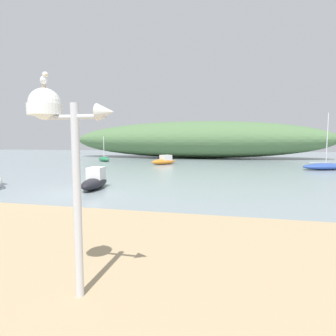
% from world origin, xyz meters
% --- Properties ---
extents(ground_plane, '(120.00, 120.00, 0.00)m').
position_xyz_m(ground_plane, '(0.00, 0.00, 0.00)').
color(ground_plane, gray).
extents(distant_hill, '(39.19, 10.04, 5.50)m').
position_xyz_m(distant_hill, '(1.76, 30.37, 2.75)').
color(distant_hill, '#517547').
rests_on(distant_hill, ground).
extents(mast_structure, '(1.33, 0.50, 3.10)m').
position_xyz_m(mast_structure, '(4.92, -8.66, 2.74)').
color(mast_structure, silver).
rests_on(mast_structure, beach_sand).
extents(seagull_on_radar, '(0.26, 0.23, 0.21)m').
position_xyz_m(seagull_on_radar, '(4.75, -8.67, 3.42)').
color(seagull_on_radar, orange).
rests_on(seagull_on_radar, mast_structure).
extents(sailboat_near_shore, '(2.60, 2.45, 3.15)m').
position_xyz_m(sailboat_near_shore, '(-8.56, 20.24, 0.31)').
color(sailboat_near_shore, '#287A4C').
rests_on(sailboat_near_shore, ground).
extents(motorboat_mid_channel, '(2.80, 3.14, 1.02)m').
position_xyz_m(motorboat_mid_channel, '(-0.09, 17.55, 0.39)').
color(motorboat_mid_channel, orange).
rests_on(motorboat_mid_channel, ground).
extents(motorboat_far_right, '(1.36, 3.03, 1.13)m').
position_xyz_m(motorboat_far_right, '(0.19, 1.30, 0.42)').
color(motorboat_far_right, black).
rests_on(motorboat_far_right, ground).
extents(sailboat_by_sandbar, '(4.59, 3.05, 4.99)m').
position_xyz_m(sailboat_by_sandbar, '(15.29, 15.15, 0.31)').
color(sailboat_by_sandbar, '#2D4C9E').
rests_on(sailboat_by_sandbar, ground).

